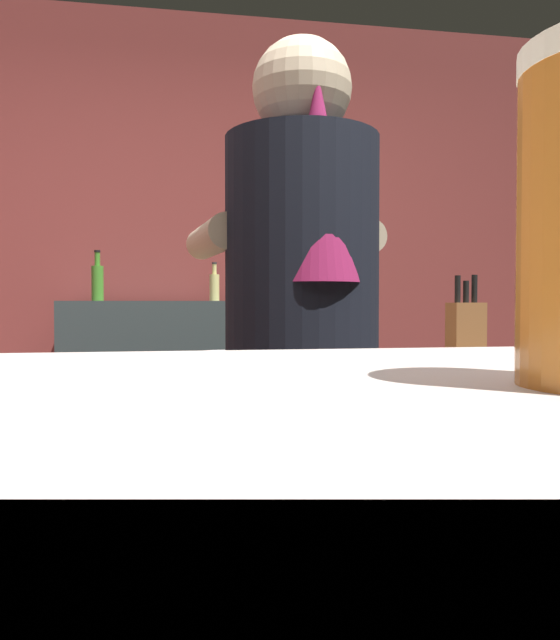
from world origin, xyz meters
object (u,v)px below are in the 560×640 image
bartender (302,363)px  bottle_vinegar (98,281)px  knife_block (466,333)px  chefs_knife (367,369)px  mixing_bowl (224,361)px  bottle_soy (214,286)px

bartender → bottle_vinegar: (-0.66, 1.71, 0.24)m
bottle_vinegar → knife_block: bearing=-45.0°
chefs_knife → bottle_vinegar: (-0.94, 1.31, 0.30)m
knife_block → mixing_bowl: knife_block is taller
bartender → mixing_bowl: size_ratio=9.05×
chefs_knife → bottle_vinegar: size_ratio=0.98×
bottle_soy → chefs_knife: bearing=-76.2°
mixing_bowl → chefs_knife: (0.42, -0.09, -0.02)m
bottle_soy → bartender: bearing=-87.4°
bartender → chefs_knife: bartender is taller
chefs_knife → bottle_soy: bearing=82.5°
bartender → bottle_soy: bartender is taller
knife_block → chefs_knife: 0.35m
mixing_bowl → bottle_vinegar: bearing=113.0°
knife_block → bottle_vinegar: (-1.27, 1.27, 0.20)m
bartender → bottle_vinegar: 1.85m
bottle_vinegar → bottle_soy: (0.57, 0.16, -0.02)m
chefs_knife → bottle_soy: (-0.36, 1.47, 0.29)m
knife_block → bottle_soy: 1.60m
mixing_bowl → bottle_vinegar: bottle_vinegar is taller
bartender → knife_block: bearing=-61.5°
bartender → knife_block: size_ratio=5.92×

